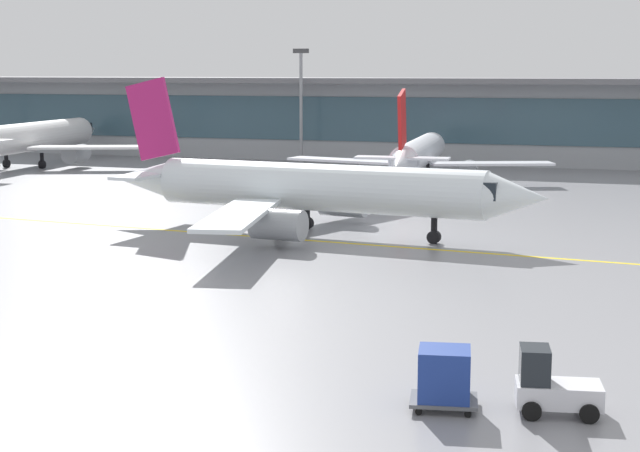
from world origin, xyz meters
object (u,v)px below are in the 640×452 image
at_px(taxiing_regional_jet, 314,189).
at_px(cargo_dolly_lead, 444,376).
at_px(gate_airplane_0, 30,138).
at_px(apron_light_mast_1, 301,101).
at_px(baggage_tug, 551,386).
at_px(gate_airplane_1, 419,154).

height_order(taxiing_regional_jet, cargo_dolly_lead, taxiing_regional_jet).
bearing_deg(gate_airplane_0, apron_light_mast_1, -69.59).
bearing_deg(baggage_tug, gate_airplane_1, 96.10).
height_order(gate_airplane_0, apron_light_mast_1, apron_light_mast_1).
relative_size(gate_airplane_0, gate_airplane_1, 1.17).
distance_m(gate_airplane_0, baggage_tug, 88.32).
height_order(gate_airplane_0, gate_airplane_1, gate_airplane_0).
height_order(gate_airplane_1, apron_light_mast_1, apron_light_mast_1).
relative_size(baggage_tug, cargo_dolly_lead, 1.20).
distance_m(cargo_dolly_lead, apron_light_mast_1, 82.82).
xyz_separation_m(gate_airplane_1, apron_light_mast_1, (-16.64, 14.49, 4.41)).
xyz_separation_m(gate_airplane_1, cargo_dolly_lead, (14.23, -62.12, -1.64)).
distance_m(gate_airplane_1, apron_light_mast_1, 22.50).
xyz_separation_m(gate_airplane_0, gate_airplane_1, (43.75, -2.06, -0.46)).
xyz_separation_m(taxiing_regional_jet, baggage_tug, (17.43, -29.72, -2.12)).
xyz_separation_m(baggage_tug, cargo_dolly_lead, (-3.24, -0.56, 0.16)).
height_order(baggage_tug, apron_light_mast_1, apron_light_mast_1).
xyz_separation_m(gate_airplane_0, apron_light_mast_1, (27.10, 12.43, 3.95)).
distance_m(baggage_tug, cargo_dolly_lead, 3.29).
xyz_separation_m(baggage_tug, apron_light_mast_1, (-34.11, 76.05, 6.21)).
relative_size(baggage_tug, apron_light_mast_1, 0.22).
height_order(gate_airplane_1, baggage_tug, gate_airplane_1).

